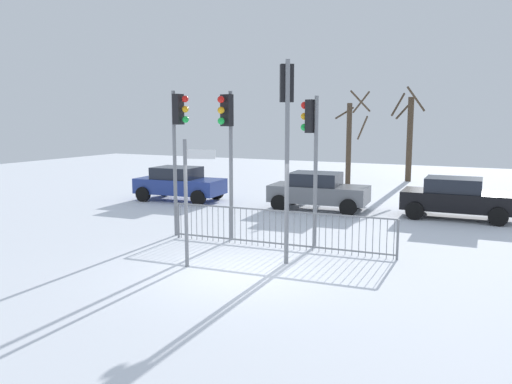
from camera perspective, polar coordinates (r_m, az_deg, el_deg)
The scene contains 12 objects.
ground_plane at distance 12.38m, azimuth -2.02°, elevation -8.71°, with size 60.00×60.00×0.00m, color white.
traffic_light_rear_right at distance 15.71m, azimuth -8.62°, elevation 6.76°, with size 0.57×0.33×4.40m.
traffic_light_mid_right at distance 12.63m, azimuth 3.41°, elevation 8.35°, with size 0.42×0.51×4.98m.
traffic_light_foreground_right at distance 14.92m, azimuth -3.18°, elevation 6.65°, with size 0.36×0.56×4.36m.
traffic_light_mid_left at distance 14.27m, azimuth 6.19°, elevation 6.05°, with size 0.55×0.37×4.19m.
direction_sign_post at distance 12.43m, azimuth -7.51°, elevation -0.49°, with size 0.77×0.25×3.10m.
pedestrian_guard_railing at distance 14.37m, azimuth 2.53°, elevation -4.05°, with size 6.50×0.48×1.07m.
car_grey_mid at distance 20.38m, azimuth 6.87°, elevation 0.17°, with size 3.91×2.16×1.47m.
car_blue_near at distance 22.77m, azimuth -8.49°, elevation 0.99°, with size 3.91×2.15×1.47m.
car_black_far at distance 19.85m, azimuth 21.28°, elevation -0.55°, with size 3.85×2.03×1.47m.
bare_tree_left at distance 28.53m, azimuth 10.39°, elevation 5.82°, with size 1.91×2.14×5.00m.
bare_tree_right at distance 30.45m, azimuth 16.58°, elevation 6.00°, with size 1.81×1.80×5.30m.
Camera 1 is at (5.60, -10.44, 3.62)m, focal length 36.14 mm.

